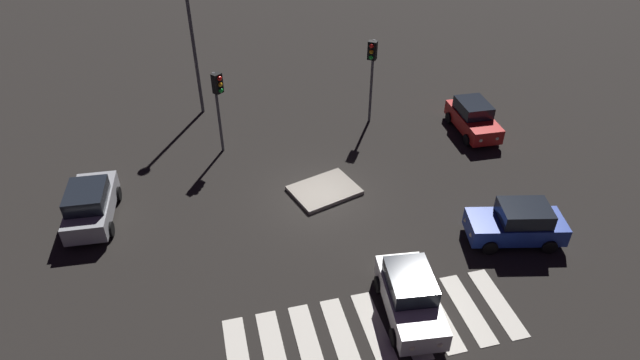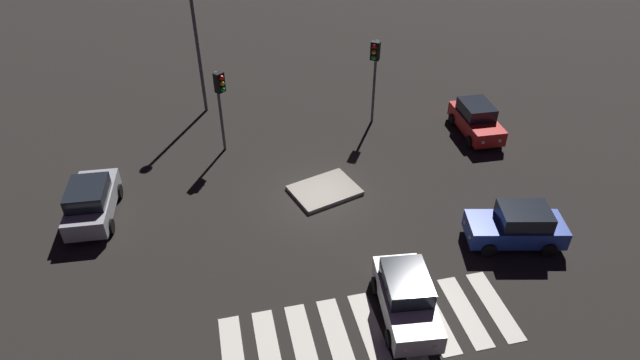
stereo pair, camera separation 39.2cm
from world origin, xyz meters
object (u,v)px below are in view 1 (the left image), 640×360
(car_white, at_px, (410,296))
(car_blue, at_px, (517,224))
(traffic_light_north, at_px, (372,62))
(street_lamp, at_px, (190,23))
(traffic_island, at_px, (324,190))
(car_silver, at_px, (90,204))
(traffic_light_west, at_px, (218,94))
(car_red, at_px, (473,118))

(car_white, bearing_deg, car_blue, 120.75)
(car_white, distance_m, traffic_light_north, 13.51)
(traffic_light_north, xyz_separation_m, street_lamp, (-8.69, 3.46, 1.62))
(traffic_island, xyz_separation_m, traffic_light_north, (3.93, 5.52, 3.42))
(traffic_island, xyz_separation_m, car_blue, (6.61, -4.93, 0.73))
(car_silver, distance_m, traffic_light_west, 7.50)
(traffic_island, bearing_deg, traffic_light_west, 131.57)
(traffic_light_west, bearing_deg, traffic_light_north, 60.39)
(car_blue, height_order, traffic_light_west, traffic_light_west)
(car_white, height_order, car_silver, car_silver)
(car_silver, relative_size, street_lamp, 0.54)
(car_silver, bearing_deg, street_lamp, -27.09)
(car_blue, distance_m, traffic_light_west, 14.40)
(car_red, bearing_deg, car_blue, -13.07)
(traffic_island, height_order, street_lamp, street_lamp)
(traffic_island, relative_size, car_red, 0.87)
(car_blue, xyz_separation_m, street_lamp, (-11.37, 13.91, 4.31))
(car_red, bearing_deg, traffic_light_north, -112.10)
(car_white, height_order, traffic_light_west, traffic_light_west)
(car_blue, distance_m, car_silver, 17.39)
(car_white, distance_m, traffic_light_west, 13.15)
(car_silver, bearing_deg, traffic_light_west, -51.82)
(traffic_light_north, bearing_deg, car_blue, 50.02)
(car_silver, height_order, street_lamp, street_lamp)
(street_lamp, bearing_deg, car_silver, -121.33)
(traffic_island, height_order, car_white, car_white)
(traffic_island, xyz_separation_m, car_silver, (-9.90, 0.53, 0.75))
(traffic_light_west, xyz_separation_m, traffic_light_north, (7.92, 1.02, 0.29))
(car_blue, distance_m, street_lamp, 18.47)
(traffic_island, height_order, car_blue, car_blue)
(traffic_light_west, bearing_deg, car_silver, -92.97)
(car_white, xyz_separation_m, street_lamp, (-5.82, 16.38, 4.30))
(car_silver, distance_m, traffic_light_north, 14.94)
(traffic_light_west, height_order, traffic_light_north, traffic_light_north)
(car_white, xyz_separation_m, traffic_light_west, (-5.06, 11.91, 2.39))
(car_silver, xyz_separation_m, traffic_light_north, (13.83, 4.99, 2.67))
(traffic_island, distance_m, car_white, 7.52)
(car_blue, bearing_deg, street_lamp, -37.80)
(traffic_island, distance_m, car_silver, 9.94)
(traffic_island, bearing_deg, car_white, -81.82)
(traffic_island, relative_size, traffic_light_west, 0.80)
(car_silver, xyz_separation_m, car_red, (18.80, 2.70, -0.03))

